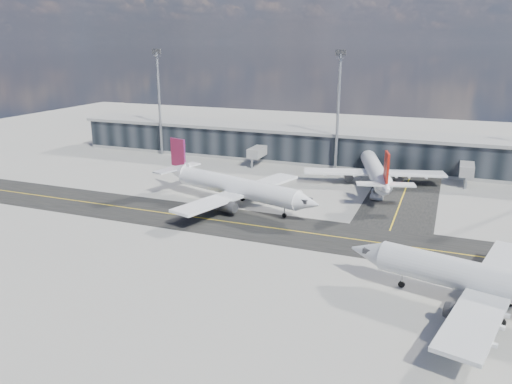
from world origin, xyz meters
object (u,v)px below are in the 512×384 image
(airliner_redtail, at_px, (375,170))
(service_van, at_px, (377,194))
(airliner_af, at_px, (234,186))
(airliner_near, at_px, (506,286))
(baggage_tug, at_px, (219,200))

(airliner_redtail, height_order, service_van, airliner_redtail)
(airliner_af, distance_m, service_van, 29.60)
(airliner_af, xyz_separation_m, service_van, (25.24, 15.20, -2.93))
(airliner_redtail, relative_size, airliner_near, 0.95)
(airliner_near, bearing_deg, baggage_tug, 76.08)
(airliner_redtail, xyz_separation_m, baggage_tug, (-26.26, -24.47, -2.67))
(airliner_af, relative_size, airliner_near, 0.99)
(airliner_af, height_order, baggage_tug, airliner_af)
(airliner_af, bearing_deg, service_van, 138.13)
(airliner_redtail, relative_size, baggage_tug, 11.92)
(airliner_af, xyz_separation_m, airliner_redtail, (23.32, 23.52, -0.17))
(airliner_redtail, relative_size, service_van, 6.21)
(baggage_tug, bearing_deg, airliner_af, 99.36)
(airliner_redtail, height_order, airliner_near, airliner_near)
(airliner_redtail, bearing_deg, service_van, -92.79)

